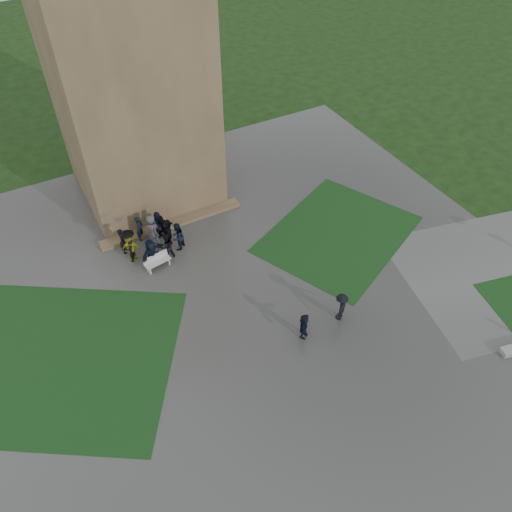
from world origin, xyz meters
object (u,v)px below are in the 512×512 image
pedestrian_mid (304,326)px  pedestrian_near (341,307)px  tower (124,54)px  bench (157,261)px

pedestrian_mid → pedestrian_near: 2.21m
pedestrian_mid → pedestrian_near: bearing=-53.9°
pedestrian_mid → pedestrian_near: (2.21, 0.05, 0.12)m
tower → bench: tower is taller
tower → bench: bearing=-105.5°
bench → pedestrian_near: size_ratio=0.92×
pedestrian_near → pedestrian_mid: bearing=-34.3°
pedestrian_mid → pedestrian_near: size_ratio=0.86×
bench → pedestrian_near: (6.84, -7.87, 0.40)m
tower → bench: 11.52m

